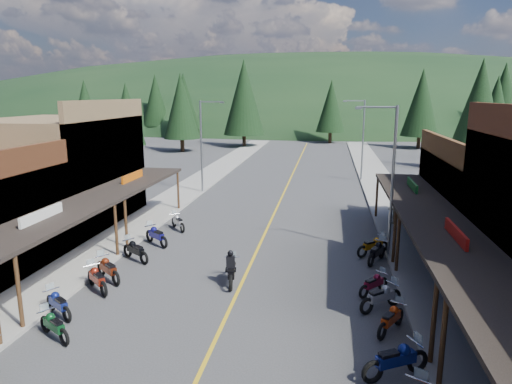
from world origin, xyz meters
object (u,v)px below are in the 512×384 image
at_px(streetlight_1, 203,142).
at_px(streetlight_3, 362,136).
at_px(pine_8, 127,114).
at_px(bike_west_12, 178,221).
at_px(pine_2, 244,97).
at_px(pine_9, 495,112).
at_px(bike_east_10, 377,251).
at_px(bike_west_9, 108,268).
at_px(shop_east_3, 503,201).
at_px(pine_3, 331,106).
at_px(shop_west_3, 60,172).
at_px(bike_west_7, 58,303).
at_px(pedestrian_east_b, 394,210).
at_px(bike_east_7, 391,318).
at_px(pine_1, 184,101).
at_px(bike_west_10, 135,250).
at_px(pine_10, 181,106).
at_px(bike_east_6, 396,358).
at_px(bike_east_8, 381,296).
at_px(bike_west_6, 54,325).
at_px(bike_east_9, 374,283).
at_px(bike_west_8, 97,278).
at_px(streetlight_2, 390,175).
at_px(pine_5, 503,97).
at_px(pine_11, 479,107).
at_px(rider_on_bike, 232,270).
at_px(pine_0, 85,106).

bearing_deg(streetlight_1, streetlight_3, 29.91).
xyz_separation_m(pine_8, bike_west_12, (16.39, -29.10, -5.41)).
bearing_deg(streetlight_3, pine_2, 121.19).
distance_m(pine_9, bike_east_10, 42.32).
bearing_deg(bike_west_9, shop_east_3, -27.03).
bearing_deg(pine_3, pine_9, -46.40).
relative_size(shop_west_3, bike_west_7, 5.39).
bearing_deg(pedestrian_east_b, bike_east_7, 57.21).
distance_m(pine_1, bike_west_12, 62.25).
height_order(shop_east_3, bike_west_10, shop_east_3).
relative_size(pine_2, bike_east_10, 6.45).
xyz_separation_m(pine_10, bike_west_10, (11.98, -44.77, -6.16)).
bearing_deg(bike_west_12, pine_3, 40.36).
bearing_deg(bike_west_10, bike_east_6, -89.99).
distance_m(pine_8, bike_east_8, 47.90).
xyz_separation_m(pine_3, pine_10, (-22.00, -16.00, 0.30)).
bearing_deg(bike_west_9, bike_west_6, -134.68).
bearing_deg(shop_west_3, bike_west_7, -59.34).
relative_size(pine_10, bike_east_9, 6.21).
xyz_separation_m(shop_east_3, streetlight_3, (-6.80, 18.70, 1.93)).
bearing_deg(pine_1, shop_west_3, -80.13).
xyz_separation_m(shop_east_3, bike_west_10, (-19.77, -6.07, -1.91)).
xyz_separation_m(pine_3, bike_west_8, (-10.15, -64.57, -5.86)).
relative_size(streetlight_2, pine_10, 0.69).
bearing_deg(bike_east_6, streetlight_3, 149.22).
relative_size(pine_8, pedestrian_east_b, 5.48).
relative_size(pine_3, bike_east_8, 5.12).
height_order(pine_5, bike_east_7, pine_5).
xyz_separation_m(streetlight_3, pine_1, (-30.95, 40.00, 2.78)).
xyz_separation_m(pine_8, pine_11, (42.00, -2.00, 1.21)).
relative_size(pine_3, bike_west_8, 5.04).
relative_size(shop_west_3, rider_on_bike, 4.70).
bearing_deg(bike_east_10, pine_11, 92.29).
distance_m(streetlight_2, bike_east_9, 6.45).
relative_size(pine_2, bike_west_7, 6.93).
bearing_deg(bike_east_7, pine_0, 158.04).
distance_m(shop_east_3, pine_10, 50.24).
height_order(pine_1, bike_west_7, pine_1).
height_order(pine_5, bike_west_9, pine_5).
bearing_deg(pine_5, pine_9, -110.32).
relative_size(pine_8, bike_west_12, 5.02).
xyz_separation_m(pine_5, pedestrian_east_b, (-25.80, -57.81, -6.93)).
relative_size(pine_2, bike_west_12, 7.03).
xyz_separation_m(pine_11, bike_west_8, (-26.15, -36.57, -6.56)).
bearing_deg(bike_west_7, pine_3, 25.63).
bearing_deg(streetlight_1, pine_9, 36.62).
distance_m(pine_10, pine_11, 39.85).
bearing_deg(bike_west_7, bike_east_6, -64.73).
distance_m(bike_east_8, pedestrian_east_b, 12.85).
bearing_deg(pine_5, pine_1, -178.03).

